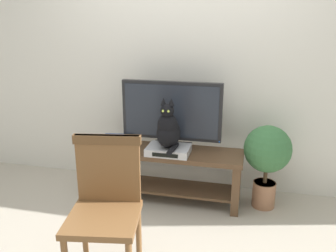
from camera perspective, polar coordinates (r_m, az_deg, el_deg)
name	(u,v)px	position (r m, az deg, el deg)	size (l,w,h in m)	color
ground_plane	(160,231)	(3.05, -1.36, -16.49)	(12.00, 12.00, 0.00)	#ADA393
back_wall	(185,48)	(3.54, 2.73, 12.39)	(7.00, 0.12, 2.80)	silver
tv_stand	(169,166)	(3.37, 0.20, -6.42)	(1.37, 0.41, 0.50)	#513823
tv	(171,113)	(3.28, 0.55, 2.05)	(0.94, 0.20, 0.64)	black
media_box	(169,150)	(3.22, 0.08, -3.89)	(0.39, 0.28, 0.07)	#BCBCC1
cat	(168,129)	(3.14, 0.04, -0.52)	(0.21, 0.37, 0.46)	black
wooden_chair	(106,200)	(2.36, -10.00, -11.65)	(0.51, 0.51, 0.96)	brown
book_stack	(116,141)	(3.45, -8.42, -2.36)	(0.25, 0.20, 0.10)	#2D2D33
potted_plant	(267,155)	(3.30, 15.68, -4.51)	(0.42, 0.42, 0.78)	#9E6B4C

